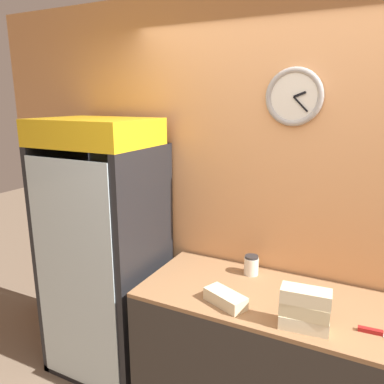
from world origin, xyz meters
The scene contains 8 objects.
wall_back centered at (0.00, 1.30, 1.35)m, with size 5.20×0.09×2.70m.
prep_counter centered at (0.00, 0.90, 0.45)m, with size 1.84×0.70×0.89m.
beverage_cooler centered at (-1.39, 0.97, 1.03)m, with size 0.77×0.66×1.89m.
sandwich_stack_bottom centered at (0.08, 0.66, 0.93)m, with size 0.25×0.13×0.07m.
sandwich_stack_middle centered at (0.08, 0.66, 1.00)m, with size 0.25×0.13×0.07m.
sandwich_stack_top centered at (0.08, 0.66, 1.08)m, with size 0.25×0.13×0.07m.
sandwich_flat_left centered at (-0.35, 0.70, 0.93)m, with size 0.27×0.20×0.07m.
condiment_jar centered at (-0.34, 1.12, 0.96)m, with size 0.10×0.10×0.13m.
Camera 1 is at (0.33, -1.07, 2.02)m, focal length 35.00 mm.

